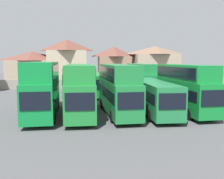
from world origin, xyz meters
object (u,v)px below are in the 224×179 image
Objects in this scene: bus_1 at (43,86)px; house_terrace_far_right at (155,64)px; bus_8 at (118,83)px; house_terrace_right at (114,65)px; bus_9 at (141,77)px; house_terrace_left at (33,68)px; bus_7 at (95,83)px; bus_2 at (80,87)px; bus_6 at (71,83)px; house_terrace_centre at (67,62)px; bus_5 at (185,86)px; bus_4 at (153,95)px; bus_3 at (117,86)px.

house_terrace_far_right is at bearing 145.34° from bus_1.
house_terrace_right is (2.21, 19.89, 2.36)m from bus_8.
house_terrace_left is (-19.83, 19.76, 1.01)m from bus_9.
bus_1 is 1.03× the size of house_terrace_left.
house_terrace_right reaches higher than bus_7.
bus_2 reaches higher than bus_6.
house_terrace_far_right reaches higher than bus_8.
bus_1 is 1.02× the size of bus_7.
bus_1 reaches higher than bus_9.
house_terrace_right is (18.23, -0.13, 0.59)m from house_terrace_left.
bus_9 is 1.07× the size of house_terrace_far_right.
bus_1 is 32.41m from house_terrace_centre.
house_terrace_left is at bearing 179.41° from house_terrace_far_right.
bus_1 reaches higher than bus_5.
bus_5 is at bearing -85.49° from house_terrace_right.
bus_4 is at bearing -62.37° from house_terrace_left.
bus_3 is 13.63m from bus_8.
house_terrace_left is 1.10× the size of house_terrace_centre.
bus_2 is 0.98× the size of bus_4.
house_terrace_left is (-8.89, 19.31, 1.75)m from bus_6.
bus_1 is at bearing -94.71° from bus_5.
house_terrace_far_right is at bearing -0.94° from house_terrace_right.
bus_7 reaches higher than bus_4.
bus_9 reaches higher than bus_8.
house_terrace_far_right is at bearing 154.99° from bus_3.
house_terrace_right is (10.63, 0.76, -0.75)m from house_terrace_centre.
bus_6 reaches higher than bus_7.
bus_2 is 1.12× the size of bus_5.
bus_1 is 0.96× the size of bus_4.
bus_2 is at bearing -22.28° from bus_8.
house_terrace_far_right reaches higher than bus_9.
house_terrace_far_right is at bearing 1.68° from house_terrace_centre.
bus_8 is at bearing -66.25° from house_terrace_centre.
bus_9 is (3.81, 0.25, 0.76)m from bus_8.
bus_4 is at bearing -95.74° from bus_5.
bus_1 is at bearing -78.83° from house_terrace_left.
bus_2 is 3.74m from bus_3.
bus_6 is at bearing -147.28° from bus_4.
bus_7 is 23.46m from house_terrace_left.
bus_3 is 0.94× the size of bus_6.
bus_6 is 1.39× the size of house_terrace_right.
bus_3 is 36.06m from house_terrace_far_right.
bus_9 is at bearing 145.13° from bus_2.
bus_3 is at bearing 1.77° from bus_7.
bus_7 is 1.06× the size of house_terrace_far_right.
house_terrace_right reaches higher than bus_9.
house_terrace_centre is 10.68m from house_terrace_right.
bus_3 is 13.77m from bus_7.
bus_9 is (-1.05, 13.94, -0.06)m from bus_5.
bus_3 is 0.95× the size of bus_4.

